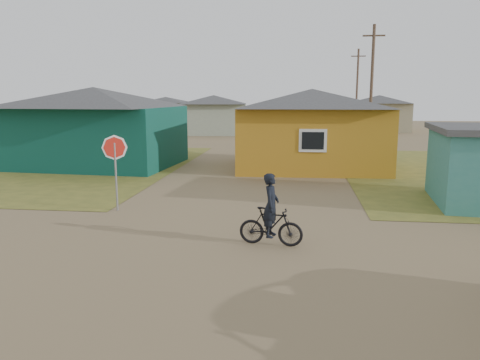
% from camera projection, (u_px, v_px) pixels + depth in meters
% --- Properties ---
extents(ground, '(120.00, 120.00, 0.00)m').
position_uv_depth(ground, '(210.00, 263.00, 10.14)').
color(ground, olive).
extents(house_teal, '(8.93, 7.08, 4.00)m').
position_uv_depth(house_teal, '(95.00, 126.00, 23.98)').
color(house_teal, '#0B3C33').
rests_on(house_teal, ground).
extents(house_yellow, '(7.72, 6.76, 3.90)m').
position_uv_depth(house_yellow, '(311.00, 128.00, 23.15)').
color(house_yellow, '#B3791B').
rests_on(house_yellow, ground).
extents(house_pale_west, '(7.04, 6.15, 3.60)m').
position_uv_depth(house_pale_west, '(214.00, 114.00, 43.73)').
color(house_pale_west, gray).
rests_on(house_pale_west, ground).
extents(house_beige_east, '(6.95, 6.05, 3.60)m').
position_uv_depth(house_beige_east, '(379.00, 112.00, 47.67)').
color(house_beige_east, tan).
rests_on(house_beige_east, ground).
extents(house_pale_north, '(6.28, 5.81, 3.40)m').
position_uv_depth(house_pale_north, '(166.00, 111.00, 56.43)').
color(house_pale_north, gray).
rests_on(house_pale_north, ground).
extents(utility_pole_near, '(1.40, 0.20, 8.00)m').
position_uv_depth(utility_pole_near, '(371.00, 87.00, 30.10)').
color(utility_pole_near, brown).
rests_on(utility_pole_near, ground).
extents(utility_pole_far, '(1.40, 0.20, 8.00)m').
position_uv_depth(utility_pole_far, '(357.00, 89.00, 45.61)').
color(utility_pole_far, brown).
rests_on(utility_pole_far, ground).
extents(stop_sign, '(0.78, 0.07, 2.39)m').
position_uv_depth(stop_sign, '(115.00, 155.00, 14.46)').
color(stop_sign, gray).
rests_on(stop_sign, ground).
extents(cyclist, '(1.61, 0.65, 1.77)m').
position_uv_depth(cyclist, '(271.00, 219.00, 11.25)').
color(cyclist, black).
rests_on(cyclist, ground).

